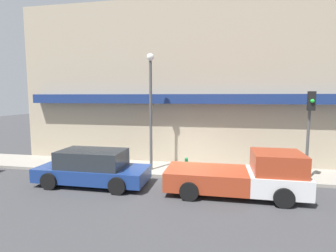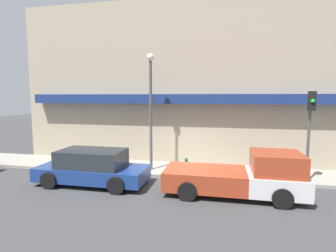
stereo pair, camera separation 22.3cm
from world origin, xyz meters
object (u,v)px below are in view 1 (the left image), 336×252
object	(u,v)px
fire_hydrant	(186,164)
traffic_light	(310,120)
pickup_truck	(244,176)
street_lamp	(151,99)
parked_car	(93,168)

from	to	relation	value
fire_hydrant	traffic_light	bearing A→B (deg)	-6.52
pickup_truck	street_lamp	bearing A→B (deg)	149.95
pickup_truck	fire_hydrant	world-z (taller)	pickup_truck
parked_car	fire_hydrant	bearing A→B (deg)	31.04
fire_hydrant	street_lamp	xyz separation A→B (m)	(-1.77, -0.07, 3.22)
parked_car	traffic_light	xyz separation A→B (m)	(9.06, 1.73, 2.06)
pickup_truck	parked_car	world-z (taller)	pickup_truck
pickup_truck	parked_car	size ratio (longest dim) A/B	1.10
pickup_truck	parked_car	distance (m)	6.29
street_lamp	pickup_truck	bearing A→B (deg)	-27.89
parked_car	street_lamp	world-z (taller)	street_lamp
pickup_truck	parked_car	xyz separation A→B (m)	(-6.29, -0.00, -0.02)
street_lamp	fire_hydrant	bearing A→B (deg)	2.18
parked_car	street_lamp	bearing A→B (deg)	47.78
street_lamp	traffic_light	size ratio (longest dim) A/B	1.48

